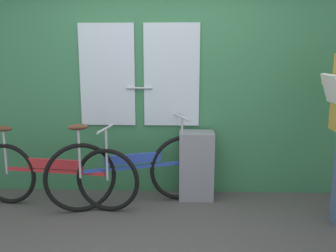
% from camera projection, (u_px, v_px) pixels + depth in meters
% --- Properties ---
extents(ground_plane, '(6.30, 4.19, 0.04)m').
position_uv_depth(ground_plane, '(149.00, 249.00, 2.98)').
color(ground_plane, '#474442').
extents(train_door_wall, '(5.30, 0.28, 2.33)m').
position_uv_depth(train_door_wall, '(158.00, 85.00, 4.00)').
color(train_door_wall, '#387A4C').
rests_on(train_door_wall, ground_plane).
extents(bicycle_near_door, '(1.68, 0.71, 0.92)m').
position_uv_depth(bicycle_near_door, '(132.00, 171.00, 3.74)').
color(bicycle_near_door, black).
rests_on(bicycle_near_door, ground_plane).
extents(bicycle_leaning_behind, '(1.74, 0.44, 0.86)m').
position_uv_depth(bicycle_leaning_behind, '(55.00, 174.00, 3.70)').
color(bicycle_leaning_behind, black).
rests_on(bicycle_leaning_behind, ground_plane).
extents(trash_bin_by_wall, '(0.37, 0.28, 0.74)m').
position_uv_depth(trash_bin_by_wall, '(196.00, 165.00, 3.94)').
color(trash_bin_by_wall, gray).
rests_on(trash_bin_by_wall, ground_plane).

